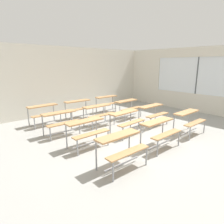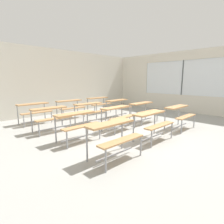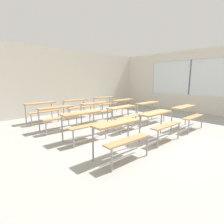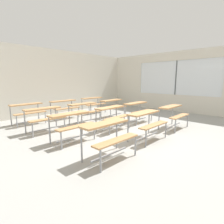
{
  "view_description": "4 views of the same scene",
  "coord_description": "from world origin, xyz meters",
  "px_view_note": "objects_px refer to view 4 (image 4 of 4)",
  "views": [
    {
      "loc": [
        -4.15,
        -3.73,
        2.26
      ],
      "look_at": [
        0.18,
        1.1,
        0.64
      ],
      "focal_mm": 31.22,
      "sensor_mm": 36.0,
      "label": 1
    },
    {
      "loc": [
        -3.8,
        -3.3,
        1.6
      ],
      "look_at": [
        -0.18,
        0.32,
        0.65
      ],
      "focal_mm": 28.0,
      "sensor_mm": 36.0,
      "label": 2
    },
    {
      "loc": [
        -3.8,
        -3.3,
        1.6
      ],
      "look_at": [
        0.18,
        0.98,
        0.51
      ],
      "focal_mm": 28.0,
      "sensor_mm": 36.0,
      "label": 3
    },
    {
      "loc": [
        -3.8,
        -3.3,
        1.6
      ],
      "look_at": [
        0.19,
        0.44,
        0.59
      ],
      "focal_mm": 28.0,
      "sensor_mm": 36.0,
      "label": 4
    }
  ],
  "objects_px": {
    "desk_bench_r1c0": "(72,120)",
    "desk_bench_r2c0": "(44,114)",
    "desk_bench_r1c2": "(138,107)",
    "desk_bench_r3c1": "(64,105)",
    "desk_bench_r2c2": "(113,104)",
    "desk_bench_r2c1": "(84,108)",
    "desk_bench_r3c2": "(93,101)",
    "desk_bench_r0c1": "(147,119)",
    "desk_bench_r0c2": "(174,112)",
    "desk_bench_r3c0": "(28,109)",
    "desk_bench_r0c0": "(109,132)",
    "desk_bench_r1c1": "(113,113)"
  },
  "relations": [
    {
      "from": "desk_bench_r0c1",
      "to": "desk_bench_r2c1",
      "type": "height_order",
      "value": "same"
    },
    {
      "from": "desk_bench_r0c1",
      "to": "desk_bench_r3c0",
      "type": "distance_m",
      "value": 4.34
    },
    {
      "from": "desk_bench_r0c2",
      "to": "desk_bench_r2c1",
      "type": "distance_m",
      "value": 3.13
    },
    {
      "from": "desk_bench_r0c0",
      "to": "desk_bench_r2c0",
      "type": "xyz_separation_m",
      "value": [
        -0.02,
        2.75,
        0.0
      ]
    },
    {
      "from": "desk_bench_r2c0",
      "to": "desk_bench_r0c0",
      "type": "bearing_deg",
      "value": -88.28
    },
    {
      "from": "desk_bench_r1c2",
      "to": "desk_bench_r2c0",
      "type": "bearing_deg",
      "value": 157.01
    },
    {
      "from": "desk_bench_r1c1",
      "to": "desk_bench_r3c2",
      "type": "xyz_separation_m",
      "value": [
        1.53,
        2.71,
        0.0
      ]
    },
    {
      "from": "desk_bench_r2c0",
      "to": "desk_bench_r2c2",
      "type": "xyz_separation_m",
      "value": [
        3.09,
        -0.02,
        0.0
      ]
    },
    {
      "from": "desk_bench_r1c1",
      "to": "desk_bench_r3c2",
      "type": "bearing_deg",
      "value": 57.98
    },
    {
      "from": "desk_bench_r0c2",
      "to": "desk_bench_r1c2",
      "type": "distance_m",
      "value": 1.37
    },
    {
      "from": "desk_bench_r0c2",
      "to": "desk_bench_r2c0",
      "type": "bearing_deg",
      "value": 139.13
    },
    {
      "from": "desk_bench_r2c1",
      "to": "desk_bench_r3c0",
      "type": "xyz_separation_m",
      "value": [
        -1.48,
        1.4,
        0.0
      ]
    },
    {
      "from": "desk_bench_r0c2",
      "to": "desk_bench_r1c0",
      "type": "bearing_deg",
      "value": 155.61
    },
    {
      "from": "desk_bench_r1c2",
      "to": "desk_bench_r1c1",
      "type": "bearing_deg",
      "value": -178.28
    },
    {
      "from": "desk_bench_r0c1",
      "to": "desk_bench_r3c2",
      "type": "relative_size",
      "value": 0.99
    },
    {
      "from": "desk_bench_r1c0",
      "to": "desk_bench_r2c0",
      "type": "relative_size",
      "value": 0.99
    },
    {
      "from": "desk_bench_r0c0",
      "to": "desk_bench_r2c2",
      "type": "xyz_separation_m",
      "value": [
        3.07,
        2.73,
        0.0
      ]
    },
    {
      "from": "desk_bench_r3c0",
      "to": "desk_bench_r2c1",
      "type": "bearing_deg",
      "value": -44.46
    },
    {
      "from": "desk_bench_r0c2",
      "to": "desk_bench_r3c0",
      "type": "xyz_separation_m",
      "value": [
        -3.09,
        4.09,
        0.0
      ]
    },
    {
      "from": "desk_bench_r0c1",
      "to": "desk_bench_r3c2",
      "type": "distance_m",
      "value": 4.33
    },
    {
      "from": "desk_bench_r3c0",
      "to": "desk_bench_r1c0",
      "type": "bearing_deg",
      "value": -89.9
    },
    {
      "from": "desk_bench_r2c0",
      "to": "desk_bench_r2c1",
      "type": "distance_m",
      "value": 1.52
    },
    {
      "from": "desk_bench_r0c0",
      "to": "desk_bench_r3c2",
      "type": "relative_size",
      "value": 0.99
    },
    {
      "from": "desk_bench_r2c1",
      "to": "desk_bench_r3c2",
      "type": "relative_size",
      "value": 0.99
    },
    {
      "from": "desk_bench_r2c0",
      "to": "desk_bench_r3c0",
      "type": "xyz_separation_m",
      "value": [
        0.04,
        1.38,
        0.0
      ]
    },
    {
      "from": "desk_bench_r2c2",
      "to": "desk_bench_r3c1",
      "type": "xyz_separation_m",
      "value": [
        -1.57,
        1.34,
        0.0
      ]
    },
    {
      "from": "desk_bench_r0c0",
      "to": "desk_bench_r2c1",
      "type": "height_order",
      "value": "same"
    },
    {
      "from": "desk_bench_r1c1",
      "to": "desk_bench_r2c0",
      "type": "height_order",
      "value": "same"
    },
    {
      "from": "desk_bench_r2c0",
      "to": "desk_bench_r1c2",
      "type": "bearing_deg",
      "value": -22.4
    },
    {
      "from": "desk_bench_r2c0",
      "to": "desk_bench_r2c2",
      "type": "bearing_deg",
      "value": 1.03
    },
    {
      "from": "desk_bench_r0c2",
      "to": "desk_bench_r1c0",
      "type": "distance_m",
      "value": 3.34
    },
    {
      "from": "desk_bench_r2c0",
      "to": "desk_bench_r3c0",
      "type": "bearing_deg",
      "value": 89.8
    },
    {
      "from": "desk_bench_r1c1",
      "to": "desk_bench_r3c0",
      "type": "distance_m",
      "value": 3.17
    },
    {
      "from": "desk_bench_r1c0",
      "to": "desk_bench_r3c0",
      "type": "relative_size",
      "value": 1.0
    },
    {
      "from": "desk_bench_r0c1",
      "to": "desk_bench_r2c2",
      "type": "xyz_separation_m",
      "value": [
        1.53,
        2.66,
        0.0
      ]
    },
    {
      "from": "desk_bench_r0c2",
      "to": "desk_bench_r3c0",
      "type": "distance_m",
      "value": 5.13
    },
    {
      "from": "desk_bench_r2c1",
      "to": "desk_bench_r1c2",
      "type": "bearing_deg",
      "value": -39.48
    },
    {
      "from": "desk_bench_r3c0",
      "to": "desk_bench_r3c2",
      "type": "xyz_separation_m",
      "value": [
        3.1,
        -0.04,
        0.0
      ]
    },
    {
      "from": "desk_bench_r0c0",
      "to": "desk_bench_r0c1",
      "type": "bearing_deg",
      "value": 3.73
    },
    {
      "from": "desk_bench_r1c2",
      "to": "desk_bench_r2c2",
      "type": "distance_m",
      "value": 1.32
    },
    {
      "from": "desk_bench_r0c0",
      "to": "desk_bench_r1c0",
      "type": "height_order",
      "value": "same"
    },
    {
      "from": "desk_bench_r0c2",
      "to": "desk_bench_r3c1",
      "type": "height_order",
      "value": "same"
    },
    {
      "from": "desk_bench_r1c1",
      "to": "desk_bench_r2c2",
      "type": "bearing_deg",
      "value": 39.78
    },
    {
      "from": "desk_bench_r0c1",
      "to": "desk_bench_r1c0",
      "type": "relative_size",
      "value": 1.0
    },
    {
      "from": "desk_bench_r1c2",
      "to": "desk_bench_r3c0",
      "type": "bearing_deg",
      "value": 138.63
    },
    {
      "from": "desk_bench_r1c2",
      "to": "desk_bench_r2c1",
      "type": "relative_size",
      "value": 0.99
    },
    {
      "from": "desk_bench_r2c2",
      "to": "desk_bench_r3c2",
      "type": "xyz_separation_m",
      "value": [
        0.05,
        1.36,
        0.0
      ]
    },
    {
      "from": "desk_bench_r1c2",
      "to": "desk_bench_r3c1",
      "type": "relative_size",
      "value": 0.99
    },
    {
      "from": "desk_bench_r0c0",
      "to": "desk_bench_r1c1",
      "type": "height_order",
      "value": "same"
    },
    {
      "from": "desk_bench_r1c2",
      "to": "desk_bench_r3c0",
      "type": "distance_m",
      "value": 4.06
    }
  ]
}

